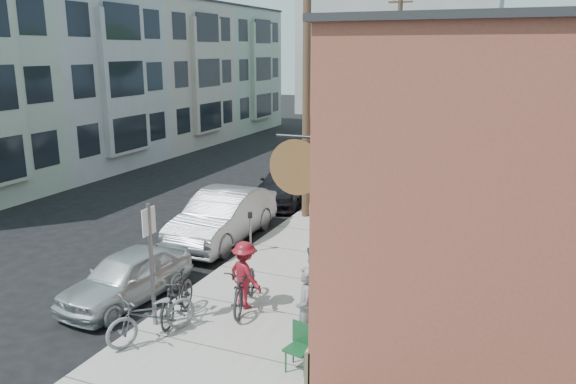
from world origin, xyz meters
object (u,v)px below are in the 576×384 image
at_px(cyclist, 245,275).
at_px(parking_meter_far, 324,178).
at_px(parked_bike_a, 177,297).
at_px(parked_bike_b, 152,315).
at_px(patio_chair_a, 339,300).
at_px(car_0, 127,276).
at_px(bus, 351,116).
at_px(tree_leafy_far, 413,51).
at_px(patron_green, 313,280).
at_px(patio_chair_b, 299,349).
at_px(tree_leafy_mid, 384,58).
at_px(car_3, 331,156).
at_px(parking_meter_near, 250,225).
at_px(sign_post, 151,253).
at_px(car_2, 287,184).
at_px(utility_pole_near, 305,70).
at_px(patron_grey, 306,310).
at_px(car_4, 356,139).
at_px(tree_bare, 340,130).
at_px(car_1, 223,217).

bearing_deg(cyclist, parking_meter_far, -56.55).
relative_size(parked_bike_a, parked_bike_b, 0.90).
distance_m(patio_chair_a, car_0, 5.29).
bearing_deg(bus, tree_leafy_far, -36.44).
bearing_deg(car_0, patron_green, 16.33).
distance_m(tree_leafy_far, patio_chair_b, 28.20).
distance_m(patio_chair_b, bus, 31.44).
xyz_separation_m(tree_leafy_mid, bus, (-4.72, 10.64, -4.28)).
bearing_deg(tree_leafy_mid, car_3, -149.19).
bearing_deg(parking_meter_near, parked_bike_a, -84.60).
bearing_deg(bus, cyclist, -83.26).
bearing_deg(sign_post, parked_bike_b, -57.39).
height_order(parking_meter_near, cyclist, cyclist).
xyz_separation_m(patron_green, car_2, (-4.59, 9.49, -0.26)).
height_order(parking_meter_far, tree_leafy_mid, tree_leafy_mid).
height_order(utility_pole_near, car_2, utility_pole_near).
distance_m(parking_meter_near, patron_grey, 6.05).
distance_m(parking_meter_far, bus, 18.59).
xyz_separation_m(car_0, car_4, (-0.52, 22.55, 0.16)).
xyz_separation_m(tree_bare, tree_leafy_far, (-0.00, 14.90, 3.01)).
height_order(car_0, car_2, car_2).
bearing_deg(tree_leafy_mid, parking_meter_far, -94.21).
relative_size(sign_post, patio_chair_a, 3.18).
distance_m(patron_grey, parked_bike_b, 3.28).
bearing_deg(utility_pole_near, car_1, -116.10).
xyz_separation_m(tree_leafy_mid, car_2, (-2.00, -7.94, -4.99)).
xyz_separation_m(sign_post, cyclist, (1.46, 1.56, -0.87)).
xyz_separation_m(cyclist, car_2, (-3.01, 9.82, -0.26)).
distance_m(patron_grey, car_1, 7.68).
bearing_deg(sign_post, bus, 98.11).
xyz_separation_m(patio_chair_a, cyclist, (-2.21, -0.32, 0.37)).
relative_size(car_0, bus, 0.37).
bearing_deg(tree_leafy_mid, car_1, -98.50).
height_order(patio_chair_a, car_2, car_2).
relative_size(parking_meter_near, car_0, 0.33).
xyz_separation_m(parking_meter_far, tree_leafy_mid, (0.55, 7.47, 4.72)).
height_order(patio_chair_a, cyclist, cyclist).
bearing_deg(tree_bare, tree_leafy_far, 90.00).
bearing_deg(car_2, car_3, 87.63).
distance_m(parking_meter_far, car_3, 6.36).
relative_size(patio_chair_b, parked_bike_a, 0.48).
bearing_deg(bus, car_4, -75.64).
xyz_separation_m(patio_chair_b, car_3, (-5.43, 18.44, 0.15)).
height_order(tree_bare, parked_bike_a, tree_bare).
bearing_deg(parked_bike_a, car_0, 150.47).
height_order(patio_chair_b, car_2, car_2).
xyz_separation_m(patio_chair_b, car_1, (-5.17, 6.40, 0.24)).
height_order(parking_meter_near, parked_bike_b, parking_meter_near).
bearing_deg(car_2, parking_meter_near, -81.74).
bearing_deg(car_4, tree_bare, -83.02).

